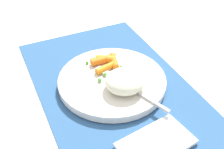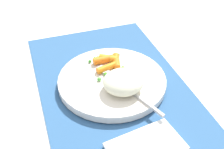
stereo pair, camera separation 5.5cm
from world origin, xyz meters
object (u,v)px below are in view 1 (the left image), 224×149
object	(u,v)px
rice_mound	(125,81)
plate	(112,81)
carrot_portion	(107,62)
fork	(123,84)
napkin	(156,143)

from	to	relation	value
rice_mound	plate	bearing A→B (deg)	12.99
carrot_portion	fork	world-z (taller)	carrot_portion
plate	carrot_portion	xyz separation A→B (m)	(0.05, -0.01, 0.02)
carrot_portion	napkin	bearing A→B (deg)	177.58
rice_mound	carrot_portion	size ratio (longest dim) A/B	1.35
plate	carrot_portion	world-z (taller)	carrot_portion
rice_mound	napkin	bearing A→B (deg)	176.45
plate	rice_mound	size ratio (longest dim) A/B	2.80
plate	fork	size ratio (longest dim) A/B	1.26
carrot_portion	fork	xyz separation A→B (m)	(-0.08, -0.00, -0.01)
plate	rice_mound	xyz separation A→B (m)	(-0.04, -0.01, 0.03)
rice_mound	napkin	distance (m)	0.15
plate	fork	distance (m)	0.04
plate	napkin	xyz separation A→B (m)	(-0.19, -0.00, -0.00)
rice_mound	carrot_portion	distance (m)	0.10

